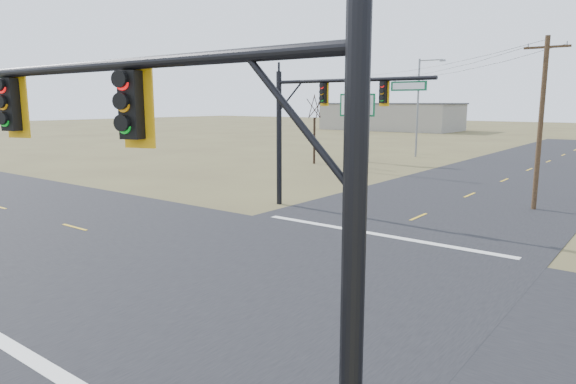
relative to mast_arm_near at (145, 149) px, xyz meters
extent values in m
plane|color=brown|center=(-3.76, 7.65, -5.11)|extent=(320.00, 320.00, 0.00)
cube|color=black|center=(-3.76, 7.65, -5.10)|extent=(160.00, 14.00, 0.02)
cube|color=black|center=(-3.76, 7.65, -5.10)|extent=(14.00, 160.00, 0.02)
cube|color=silver|center=(-3.76, 0.15, -5.08)|extent=(12.00, 0.40, 0.01)
cube|color=silver|center=(-3.76, 15.15, -5.08)|extent=(12.00, 0.40, 0.01)
cylinder|color=black|center=(3.74, 0.00, -1.61)|extent=(0.28, 0.28, 7.01)
cylinder|color=black|center=(-1.27, 0.00, 1.30)|extent=(10.02, 0.18, 0.18)
cylinder|color=black|center=(-11.68, 18.07, -1.34)|extent=(0.30, 0.30, 7.55)
cylinder|color=black|center=(-7.10, 18.07, 1.84)|extent=(9.17, 0.19, 0.19)
cube|color=#0C5A32|center=(-3.88, 18.07, 1.49)|extent=(1.80, 0.05, 0.45)
cylinder|color=#4C3620|center=(0.48, 25.43, -0.46)|extent=(0.27, 0.27, 9.31)
cube|color=#4C3620|center=(0.48, 25.43, 3.60)|extent=(2.28, 0.16, 0.12)
cylinder|color=#4C3620|center=(-16.32, 33.54, -1.00)|extent=(0.24, 0.24, 8.22)
cube|color=#4C3620|center=(-16.32, 33.54, 2.51)|extent=(2.00, 0.43, 0.12)
cylinder|color=slate|center=(-20.65, 40.21, -1.75)|extent=(0.18, 0.18, 6.72)
cylinder|color=slate|center=(-17.96, 40.21, -1.75)|extent=(0.18, 0.18, 6.72)
cube|color=#0C5A32|center=(-19.31, 40.21, 0.49)|extent=(3.51, 0.90, 2.24)
cylinder|color=slate|center=(-16.32, 47.96, 0.10)|extent=(0.21, 0.21, 10.43)
cylinder|color=slate|center=(-15.06, 47.96, 5.12)|extent=(2.50, 0.13, 0.13)
cube|color=slate|center=(-13.81, 47.96, 5.02)|extent=(0.60, 0.32, 0.19)
cylinder|color=black|center=(-21.47, 35.88, -2.89)|extent=(0.22, 0.22, 4.44)
cylinder|color=black|center=(-24.04, 51.38, -2.74)|extent=(0.22, 0.22, 4.75)
cube|color=gray|center=(-43.76, 97.65, -2.36)|extent=(28.00, 14.00, 5.50)
camera|label=1|loc=(6.57, -4.94, 0.71)|focal=32.00mm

